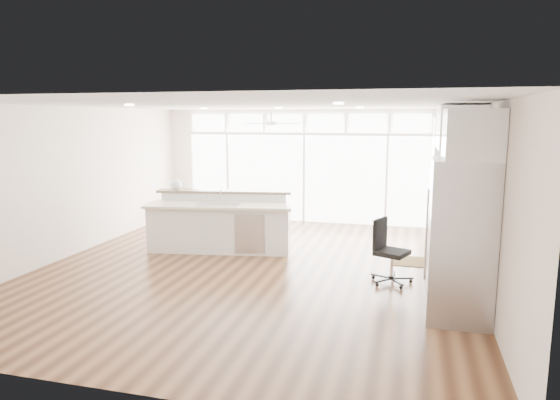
# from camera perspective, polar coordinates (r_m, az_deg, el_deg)

# --- Properties ---
(floor) EXTENTS (7.00, 8.00, 0.02)m
(floor) POSITION_cam_1_polar(r_m,az_deg,el_deg) (8.49, -2.90, -7.81)
(floor) COLOR #452815
(floor) RESTS_ON ground
(ceiling) EXTENTS (7.00, 8.00, 0.02)m
(ceiling) POSITION_cam_1_polar(r_m,az_deg,el_deg) (8.12, -3.06, 10.80)
(ceiling) COLOR white
(ceiling) RESTS_ON wall_back
(wall_back) EXTENTS (7.00, 0.04, 2.70)m
(wall_back) POSITION_cam_1_polar(r_m,az_deg,el_deg) (12.04, 2.86, 3.89)
(wall_back) COLOR white
(wall_back) RESTS_ON floor
(wall_front) EXTENTS (7.00, 0.04, 2.70)m
(wall_front) POSITION_cam_1_polar(r_m,az_deg,el_deg) (4.62, -18.37, -5.46)
(wall_front) COLOR white
(wall_front) RESTS_ON floor
(wall_left) EXTENTS (0.04, 8.00, 2.70)m
(wall_left) POSITION_cam_1_polar(r_m,az_deg,el_deg) (9.84, -22.79, 1.95)
(wall_left) COLOR white
(wall_left) RESTS_ON floor
(wall_right) EXTENTS (0.04, 8.00, 2.70)m
(wall_right) POSITION_cam_1_polar(r_m,az_deg,el_deg) (7.87, 22.07, 0.31)
(wall_right) COLOR white
(wall_right) RESTS_ON floor
(glass_wall) EXTENTS (5.80, 0.06, 2.08)m
(glass_wall) POSITION_cam_1_polar(r_m,az_deg,el_deg) (12.01, 2.79, 2.44)
(glass_wall) COLOR white
(glass_wall) RESTS_ON wall_back
(transom_row) EXTENTS (5.90, 0.06, 0.40)m
(transom_row) POSITION_cam_1_polar(r_m,az_deg,el_deg) (11.93, 2.84, 8.80)
(transom_row) COLOR white
(transom_row) RESTS_ON wall_back
(desk_window) EXTENTS (0.04, 0.85, 0.85)m
(desk_window) POSITION_cam_1_polar(r_m,az_deg,el_deg) (8.14, 21.62, 2.03)
(desk_window) COLOR white
(desk_window) RESTS_ON wall_right
(ceiling_fan) EXTENTS (1.16, 1.16, 0.32)m
(ceiling_fan) POSITION_cam_1_polar(r_m,az_deg,el_deg) (10.94, -1.01, 9.28)
(ceiling_fan) COLOR silver
(ceiling_fan) RESTS_ON ceiling
(recessed_lights) EXTENTS (3.40, 3.00, 0.02)m
(recessed_lights) POSITION_cam_1_polar(r_m,az_deg,el_deg) (8.31, -2.63, 10.63)
(recessed_lights) COLOR white
(recessed_lights) RESTS_ON ceiling
(oven_cabinet) EXTENTS (0.64, 1.20, 2.50)m
(oven_cabinet) POSITION_cam_1_polar(r_m,az_deg,el_deg) (9.63, 18.79, 1.43)
(oven_cabinet) COLOR white
(oven_cabinet) RESTS_ON floor
(desk_nook) EXTENTS (0.72, 1.30, 0.76)m
(desk_nook) POSITION_cam_1_polar(r_m,az_deg,el_deg) (8.32, 18.87, -5.88)
(desk_nook) COLOR white
(desk_nook) RESTS_ON floor
(upper_cabinets) EXTENTS (0.64, 1.30, 0.64)m
(upper_cabinets) POSITION_cam_1_polar(r_m,az_deg,el_deg) (8.05, 19.90, 7.78)
(upper_cabinets) COLOR white
(upper_cabinets) RESTS_ON wall_right
(refrigerator) EXTENTS (0.76, 0.90, 2.00)m
(refrigerator) POSITION_cam_1_polar(r_m,az_deg,el_deg) (6.58, 19.93, -4.35)
(refrigerator) COLOR #AEAEB3
(refrigerator) RESTS_ON floor
(fridge_cabinet) EXTENTS (0.64, 0.90, 0.60)m
(fridge_cabinet) POSITION_cam_1_polar(r_m,az_deg,el_deg) (6.41, 21.12, 7.00)
(fridge_cabinet) COLOR white
(fridge_cabinet) RESTS_ON wall_right
(framed_photos) EXTENTS (0.06, 0.22, 0.80)m
(framed_photos) POSITION_cam_1_polar(r_m,az_deg,el_deg) (8.77, 21.10, 1.56)
(framed_photos) COLOR black
(framed_photos) RESTS_ON wall_right
(kitchen_island) EXTENTS (2.89, 1.47, 1.10)m
(kitchen_island) POSITION_cam_1_polar(r_m,az_deg,el_deg) (9.49, -6.89, -2.55)
(kitchen_island) COLOR white
(kitchen_island) RESTS_ON floor
(rug) EXTENTS (0.92, 0.68, 0.01)m
(rug) POSITION_cam_1_polar(r_m,az_deg,el_deg) (9.11, 15.45, -6.84)
(rug) COLOR #382812
(rug) RESTS_ON floor
(office_chair) EXTENTS (0.65, 0.63, 0.97)m
(office_chair) POSITION_cam_1_polar(r_m,az_deg,el_deg) (7.79, 12.69, -5.82)
(office_chair) COLOR black
(office_chair) RESTS_ON floor
(fishbowl) EXTENTS (0.23, 0.23, 0.21)m
(fishbowl) POSITION_cam_1_polar(r_m,az_deg,el_deg) (10.00, -11.80, 1.73)
(fishbowl) COLOR white
(fishbowl) RESTS_ON kitchen_island
(monitor) EXTENTS (0.17, 0.54, 0.45)m
(monitor) POSITION_cam_1_polar(r_m,az_deg,el_deg) (8.18, 18.53, -1.77)
(monitor) COLOR black
(monitor) RESTS_ON desk_nook
(keyboard) EXTENTS (0.13, 0.30, 0.01)m
(keyboard) POSITION_cam_1_polar(r_m,az_deg,el_deg) (8.22, 17.27, -3.21)
(keyboard) COLOR white
(keyboard) RESTS_ON desk_nook
(potted_plant) EXTENTS (0.28, 0.30, 0.21)m
(potted_plant) POSITION_cam_1_polar(r_m,az_deg,el_deg) (9.55, 19.22, 9.52)
(potted_plant) COLOR #275424
(potted_plant) RESTS_ON oven_cabinet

